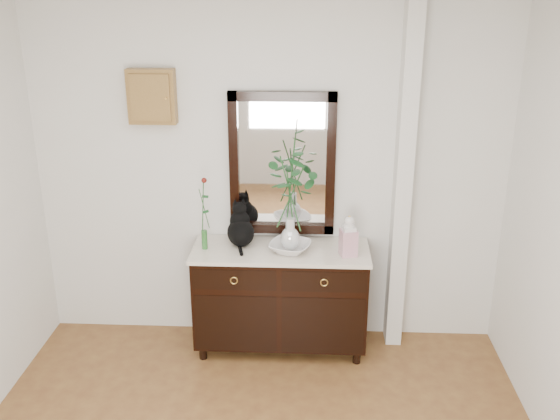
# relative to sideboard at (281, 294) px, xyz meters

# --- Properties ---
(wall_back) EXTENTS (3.60, 0.04, 2.70)m
(wall_back) POSITION_rel_sideboard_xyz_m (-0.10, 0.25, 0.88)
(wall_back) COLOR silver
(wall_back) RESTS_ON ground
(pilaster) EXTENTS (0.12, 0.20, 2.70)m
(pilaster) POSITION_rel_sideboard_xyz_m (0.90, 0.17, 0.88)
(pilaster) COLOR silver
(pilaster) RESTS_ON ground
(sideboard) EXTENTS (1.33, 0.52, 0.82)m
(sideboard) POSITION_rel_sideboard_xyz_m (0.00, 0.00, 0.00)
(sideboard) COLOR black
(sideboard) RESTS_ON ground
(wall_mirror) EXTENTS (0.80, 0.06, 1.10)m
(wall_mirror) POSITION_rel_sideboard_xyz_m (-0.00, 0.24, 0.97)
(wall_mirror) COLOR black
(wall_mirror) RESTS_ON wall_back
(key_cabinet) EXTENTS (0.35, 0.10, 0.40)m
(key_cabinet) POSITION_rel_sideboard_xyz_m (-0.95, 0.21, 1.48)
(key_cabinet) COLOR brown
(key_cabinet) RESTS_ON wall_back
(cat) EXTENTS (0.29, 0.33, 0.33)m
(cat) POSITION_rel_sideboard_xyz_m (-0.31, 0.07, 0.54)
(cat) COLOR black
(cat) RESTS_ON sideboard
(lotus_bowl) EXTENTS (0.38, 0.38, 0.07)m
(lotus_bowl) POSITION_rel_sideboard_xyz_m (0.07, -0.04, 0.41)
(lotus_bowl) COLOR silver
(lotus_bowl) RESTS_ON sideboard
(vase_branches) EXTENTS (0.48, 0.48, 0.86)m
(vase_branches) POSITION_rel_sideboard_xyz_m (0.07, -0.04, 0.83)
(vase_branches) COLOR silver
(vase_branches) RESTS_ON lotus_bowl
(bud_vase_rose) EXTENTS (0.09, 0.09, 0.57)m
(bud_vase_rose) POSITION_rel_sideboard_xyz_m (-0.57, -0.02, 0.66)
(bud_vase_rose) COLOR #2C6B2C
(bud_vase_rose) RESTS_ON sideboard
(ginger_jar) EXTENTS (0.14, 0.14, 0.31)m
(ginger_jar) POSITION_rel_sideboard_xyz_m (0.50, -0.08, 0.53)
(ginger_jar) COLOR white
(ginger_jar) RESTS_ON sideboard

